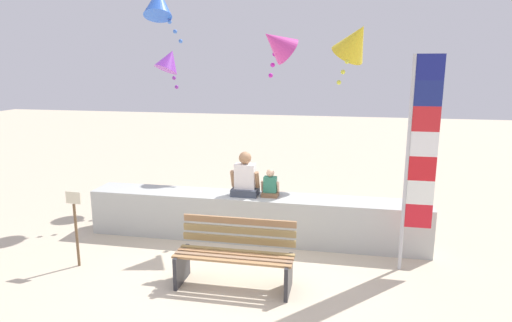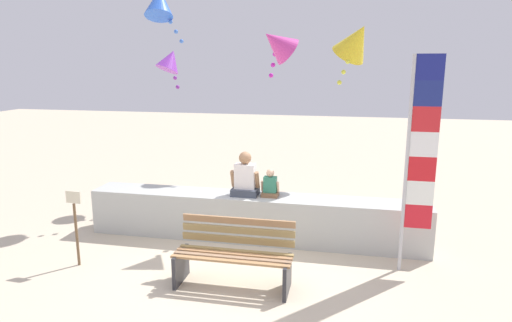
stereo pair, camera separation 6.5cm
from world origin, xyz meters
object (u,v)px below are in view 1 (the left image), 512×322
Objects in this scene: person_child at (270,186)px; flag_banner at (418,152)px; kite_magenta at (277,43)px; park_bench at (235,256)px; person_adult at (245,178)px; kite_blue at (158,2)px; sign_post at (75,222)px; kite_yellow at (355,41)px; kite_purple at (169,60)px.

flag_banner is at bearing -18.22° from person_child.
person_child is at bearing -91.28° from kite_magenta.
park_bench is 1.78m from person_adult.
kite_blue reaches higher than sign_post.
kite_blue reaches higher than kite_yellow.
sign_post is at bearing -142.27° from kite_magenta.
person_adult is 3.14m from kite_yellow.
person_child is 0.50× the size of kite_magenta.
kite_blue is (-1.98, 1.32, 3.03)m from person_adult.
kite_magenta is at bearing 150.79° from flag_banner.
flag_banner is at bearing -15.39° from person_adult.
person_adult is 0.24× the size of flag_banner.
park_bench is 1.42× the size of kite_blue.
kite_purple reaches higher than person_child.
kite_blue is 1.28× the size of kite_purple.
kite_magenta is (2.47, -1.38, 0.27)m from kite_purple.
person_adult is at bearing 35.07° from sign_post.
park_bench is at bearing -2.27° from sign_post.
park_bench is 4.93m from kite_purple.
park_bench is 1.83× the size of kite_purple.
park_bench is 4.42m from kite_yellow.
person_child is at bearing -37.29° from kite_purple.
park_bench is 1.71× the size of kite_magenta.
park_bench is at bearing -95.65° from kite_magenta.
flag_banner reaches higher than park_bench.
kite_yellow is (1.73, 1.30, 2.28)m from person_adult.
park_bench is 2.89m from flag_banner.
kite_magenta is at bearing 48.55° from person_adult.
person_adult reaches higher than sign_post.
kite_yellow is 1.26× the size of kite_magenta.
person_child reaches higher than park_bench.
kite_yellow is at bearing 113.77° from flag_banner.
flag_banner is 3.30× the size of kite_magenta.
flag_banner is 2.93m from kite_magenta.
park_bench is 1.39× the size of sign_post.
kite_magenta is at bearing 88.72° from person_child.
sign_post is at bearing -92.83° from kite_purple.
flag_banner reaches higher than sign_post.
kite_magenta is (-1.29, -0.80, -0.06)m from kite_yellow.
flag_banner is at bearing -66.23° from kite_yellow.
kite_purple is at bearing 95.75° from kite_blue.
sign_post is at bearing -149.54° from person_child.
park_bench is 1.35× the size of kite_yellow.
kite_magenta is at bearing 37.73° from sign_post.
person_adult is 2.72m from sign_post.
kite_yellow is at bearing -8.70° from kite_purple.
sign_post reaches higher than park_bench.
kite_yellow is 3.82m from kite_purple.
flag_banner reaches higher than person_child.
person_adult reaches higher than person_child.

